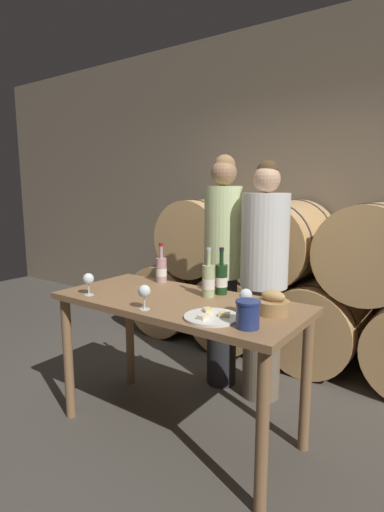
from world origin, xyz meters
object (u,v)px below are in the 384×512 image
object	(u,v)px
person_left	(223,268)
wine_glass_far_left	(88,279)
wine_bottle_rose	(161,270)
cheese_plate	(212,317)
wine_bottle_white	(208,281)
person_right	(264,281)
tasting_table	(179,319)
bread_basket	(273,305)
wine_glass_left	(144,292)
wine_bottle_red	(221,279)
wine_glass_center	(246,296)
blue_crock	(248,313)

from	to	relation	value
person_left	wine_glass_far_left	size ratio (longest dim) A/B	12.69
wine_bottle_rose	cheese_plate	size ratio (longest dim) A/B	0.98
wine_bottle_white	cheese_plate	distance (m)	0.43
person_right	cheese_plate	bearing A→B (deg)	-81.49
person_left	cheese_plate	size ratio (longest dim) A/B	6.16
wine_bottle_white	tasting_table	bearing A→B (deg)	-126.07
bread_basket	wine_glass_left	xyz separation A→B (m)	(-0.62, -0.35, 0.05)
wine_bottle_red	wine_glass_center	distance (m)	0.43
tasting_table	wine_glass_left	size ratio (longest dim) A/B	10.91
wine_glass_center	cheese_plate	bearing A→B (deg)	-124.65
wine_bottle_rose	wine_glass_center	size ratio (longest dim) A/B	2.01
person_left	person_right	world-z (taller)	person_left
person_right	wine_glass_left	distance (m)	1.04
person_left	wine_bottle_white	bearing A→B (deg)	-67.07
wine_bottle_rose	cheese_plate	distance (m)	0.88
wine_bottle_rose	person_left	bearing A→B (deg)	60.14
wine_glass_far_left	wine_glass_left	size ratio (longest dim) A/B	1.00
person_left	bread_basket	size ratio (longest dim) A/B	10.03
person_left	blue_crock	bearing A→B (deg)	-52.92
person_right	wine_glass_left	xyz separation A→B (m)	(-0.25, -1.00, 0.09)
tasting_table	wine_glass_left	bearing A→B (deg)	-96.47
wine_glass_center	wine_bottle_rose	bearing A→B (deg)	159.61
person_right	wine_bottle_red	xyz separation A→B (m)	(-0.08, -0.47, 0.09)
person_left	wine_bottle_red	bearing A→B (deg)	-59.81
wine_bottle_rose	wine_glass_left	world-z (taller)	wine_bottle_rose
blue_crock	cheese_plate	world-z (taller)	blue_crock
wine_glass_center	wine_bottle_white	bearing A→B (deg)	152.96
person_right	bread_basket	size ratio (longest dim) A/B	9.73
person_left	wine_glass_far_left	bearing A→B (deg)	-112.14
tasting_table	cheese_plate	world-z (taller)	cheese_plate
tasting_table	wine_glass_left	distance (m)	0.36
wine_bottle_white	blue_crock	world-z (taller)	wine_bottle_white
wine_glass_far_left	cheese_plate	bearing A→B (deg)	4.24
person_right	wine_bottle_rose	size ratio (longest dim) A/B	6.12
wine_bottle_rose	bread_basket	world-z (taller)	wine_bottle_rose
cheese_plate	person_left	bearing A→B (deg)	117.99
blue_crock	bread_basket	bearing A→B (deg)	88.63
wine_bottle_red	wine_glass_center	world-z (taller)	wine_bottle_red
bread_basket	wine_glass_left	size ratio (longest dim) A/B	1.27
wine_bottle_red	blue_crock	world-z (taller)	wine_bottle_red
wine_glass_left	blue_crock	bearing A→B (deg)	6.43
wine_glass_center	blue_crock	bearing A→B (deg)	-59.24
wine_bottle_white	wine_glass_center	world-z (taller)	wine_bottle_white
person_left	tasting_table	bearing A→B (deg)	-80.15
cheese_plate	wine_glass_left	size ratio (longest dim) A/B	2.06
tasting_table	wine_bottle_rose	xyz separation A→B (m)	(-0.38, 0.29, 0.22)
person_right	wine_glass_left	world-z (taller)	person_right
tasting_table	bread_basket	world-z (taller)	bread_basket
bread_basket	wine_glass_center	xyz separation A→B (m)	(-0.11, -0.10, 0.05)
wine_bottle_white	wine_bottle_rose	size ratio (longest dim) A/B	1.08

